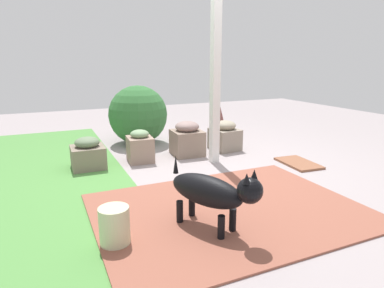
{
  "coord_description": "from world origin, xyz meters",
  "views": [
    {
      "loc": [
        -3.63,
        1.87,
        1.35
      ],
      "look_at": [
        0.12,
        0.18,
        0.31
      ],
      "focal_mm": 31.39,
      "sensor_mm": 36.0,
      "label": 1
    }
  ],
  "objects_px": {
    "stone_planter_nearest": "(225,136)",
    "stone_planter_mid": "(140,147)",
    "terracotta_pot_spiky": "(219,123)",
    "dog": "(212,192)",
    "doormat": "(298,163)",
    "round_shrub": "(138,115)",
    "stone_planter_far": "(88,154)",
    "stone_planter_near": "(187,139)",
    "ceramic_urn": "(115,226)",
    "porch_pillar": "(215,74)"
  },
  "relations": [
    {
      "from": "stone_planter_mid",
      "to": "doormat",
      "type": "height_order",
      "value": "stone_planter_mid"
    },
    {
      "from": "stone_planter_far",
      "to": "round_shrub",
      "type": "distance_m",
      "value": 1.41
    },
    {
      "from": "stone_planter_near",
      "to": "ceramic_urn",
      "type": "relative_size",
      "value": 1.65
    },
    {
      "from": "terracotta_pot_spiky",
      "to": "round_shrub",
      "type": "bearing_deg",
      "value": 78.33
    },
    {
      "from": "dog",
      "to": "ceramic_urn",
      "type": "bearing_deg",
      "value": 82.73
    },
    {
      "from": "stone_planter_nearest",
      "to": "stone_planter_near",
      "type": "height_order",
      "value": "stone_planter_near"
    },
    {
      "from": "stone_planter_far",
      "to": "ceramic_urn",
      "type": "height_order",
      "value": "stone_planter_far"
    },
    {
      "from": "porch_pillar",
      "to": "stone_planter_mid",
      "type": "distance_m",
      "value": 1.39
    },
    {
      "from": "stone_planter_near",
      "to": "ceramic_urn",
      "type": "distance_m",
      "value": 2.5
    },
    {
      "from": "round_shrub",
      "to": "terracotta_pot_spiky",
      "type": "height_order",
      "value": "round_shrub"
    },
    {
      "from": "ceramic_urn",
      "to": "terracotta_pot_spiky",
      "type": "bearing_deg",
      "value": -41.2
    },
    {
      "from": "stone_planter_near",
      "to": "dog",
      "type": "relative_size",
      "value": 0.61
    },
    {
      "from": "stone_planter_mid",
      "to": "dog",
      "type": "distance_m",
      "value": 2.1
    },
    {
      "from": "round_shrub",
      "to": "porch_pillar",
      "type": "bearing_deg",
      "value": -155.63
    },
    {
      "from": "stone_planter_far",
      "to": "ceramic_urn",
      "type": "bearing_deg",
      "value": 177.84
    },
    {
      "from": "porch_pillar",
      "to": "stone_planter_far",
      "type": "xyz_separation_m",
      "value": [
        0.42,
        1.59,
        -0.98
      ]
    },
    {
      "from": "stone_planter_near",
      "to": "stone_planter_far",
      "type": "distance_m",
      "value": 1.39
    },
    {
      "from": "terracotta_pot_spiky",
      "to": "doormat",
      "type": "bearing_deg",
      "value": -171.59
    },
    {
      "from": "porch_pillar",
      "to": "ceramic_urn",
      "type": "xyz_separation_m",
      "value": [
        -1.57,
        1.66,
        -1.02
      ]
    },
    {
      "from": "stone_planter_near",
      "to": "stone_planter_mid",
      "type": "relative_size",
      "value": 1.13
    },
    {
      "from": "stone_planter_nearest",
      "to": "stone_planter_mid",
      "type": "xyz_separation_m",
      "value": [
        -0.05,
        1.35,
        -0.01
      ]
    },
    {
      "from": "stone_planter_mid",
      "to": "round_shrub",
      "type": "distance_m",
      "value": 1.06
    },
    {
      "from": "stone_planter_near",
      "to": "ceramic_urn",
      "type": "bearing_deg",
      "value": 144.11
    },
    {
      "from": "round_shrub",
      "to": "ceramic_urn",
      "type": "xyz_separation_m",
      "value": [
        -2.99,
        1.02,
        -0.32
      ]
    },
    {
      "from": "stone_planter_nearest",
      "to": "round_shrub",
      "type": "height_order",
      "value": "round_shrub"
    },
    {
      "from": "porch_pillar",
      "to": "stone_planter_nearest",
      "type": "height_order",
      "value": "porch_pillar"
    },
    {
      "from": "stone_planter_nearest",
      "to": "doormat",
      "type": "height_order",
      "value": "stone_planter_nearest"
    },
    {
      "from": "ceramic_urn",
      "to": "round_shrub",
      "type": "bearing_deg",
      "value": -18.76
    },
    {
      "from": "ceramic_urn",
      "to": "doormat",
      "type": "xyz_separation_m",
      "value": [
        1.0,
        -2.63,
        -0.14
      ]
    },
    {
      "from": "dog",
      "to": "doormat",
      "type": "xyz_separation_m",
      "value": [
        1.09,
        -1.87,
        -0.32
      ]
    },
    {
      "from": "stone_planter_mid",
      "to": "doormat",
      "type": "xyz_separation_m",
      "value": [
        -1.0,
        -1.87,
        -0.19
      ]
    },
    {
      "from": "dog",
      "to": "stone_planter_nearest",
      "type": "bearing_deg",
      "value": -32.11
    },
    {
      "from": "terracotta_pot_spiky",
      "to": "ceramic_urn",
      "type": "bearing_deg",
      "value": 138.8
    },
    {
      "from": "porch_pillar",
      "to": "stone_planter_far",
      "type": "distance_m",
      "value": 1.91
    },
    {
      "from": "ceramic_urn",
      "to": "doormat",
      "type": "bearing_deg",
      "value": -69.22
    },
    {
      "from": "porch_pillar",
      "to": "round_shrub",
      "type": "relative_size",
      "value": 2.46
    },
    {
      "from": "porch_pillar",
      "to": "stone_planter_near",
      "type": "height_order",
      "value": "porch_pillar"
    },
    {
      "from": "stone_planter_nearest",
      "to": "stone_planter_near",
      "type": "bearing_deg",
      "value": 92.19
    },
    {
      "from": "ceramic_urn",
      "to": "stone_planter_mid",
      "type": "bearing_deg",
      "value": -20.79
    },
    {
      "from": "porch_pillar",
      "to": "stone_planter_mid",
      "type": "height_order",
      "value": "porch_pillar"
    },
    {
      "from": "doormat",
      "to": "stone_planter_near",
      "type": "bearing_deg",
      "value": 48.43
    },
    {
      "from": "terracotta_pot_spiky",
      "to": "stone_planter_mid",
      "type": "bearing_deg",
      "value": 113.81
    },
    {
      "from": "ceramic_urn",
      "to": "doormat",
      "type": "distance_m",
      "value": 2.82
    },
    {
      "from": "stone_planter_mid",
      "to": "stone_planter_far",
      "type": "xyz_separation_m",
      "value": [
        -0.01,
        0.68,
        -0.02
      ]
    },
    {
      "from": "porch_pillar",
      "to": "stone_planter_near",
      "type": "relative_size",
      "value": 4.71
    },
    {
      "from": "stone_planter_nearest",
      "to": "terracotta_pot_spiky",
      "type": "height_order",
      "value": "terracotta_pot_spiky"
    },
    {
      "from": "stone_planter_mid",
      "to": "round_shrub",
      "type": "bearing_deg",
      "value": -14.51
    },
    {
      "from": "porch_pillar",
      "to": "stone_planter_mid",
      "type": "relative_size",
      "value": 5.34
    },
    {
      "from": "terracotta_pot_spiky",
      "to": "dog",
      "type": "xyz_separation_m",
      "value": [
        -2.81,
        1.62,
        0.05
      ]
    },
    {
      "from": "round_shrub",
      "to": "dog",
      "type": "bearing_deg",
      "value": 175.21
    }
  ]
}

